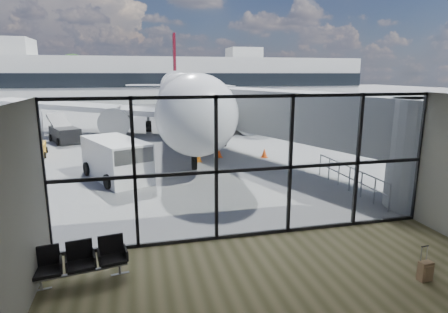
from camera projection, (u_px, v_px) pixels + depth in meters
name	position (u px, v px, depth m)	size (l,w,h in m)	color
ground	(161.00, 113.00, 50.01)	(220.00, 220.00, 0.00)	slate
lounge_shell	(335.00, 209.00, 6.92)	(12.02, 8.01, 4.51)	brown
glass_curtain_wall	(254.00, 168.00, 11.56)	(12.10, 0.12, 4.50)	white
jet_bridge	(302.00, 120.00, 19.29)	(8.00, 16.50, 4.33)	gray
apron_railing	(350.00, 175.00, 16.50)	(0.06, 5.46, 1.11)	gray
far_terminal	(148.00, 79.00, 69.81)	(80.00, 12.20, 11.00)	#B8B8B3
tree_3	(9.00, 76.00, 73.18)	(4.95, 4.95, 7.12)	#382619
tree_4	(41.00, 73.00, 74.43)	(5.61, 5.61, 8.07)	#382619
tree_5	(73.00, 70.00, 75.67)	(6.27, 6.27, 9.03)	#382619
seating_row	(80.00, 259.00, 9.35)	(2.25, 0.99, 1.00)	gray
suitcase	(425.00, 271.00, 9.34)	(0.35, 0.27, 0.91)	#977454
airliner	(181.00, 96.00, 34.35)	(34.19, 39.68, 10.22)	silver
service_van	(117.00, 159.00, 18.32)	(3.59, 4.91, 1.96)	silver
belt_loader	(65.00, 133.00, 28.34)	(3.05, 4.56, 2.00)	black
mobile_stairs	(32.00, 148.00, 23.57)	(1.94, 3.20, 2.13)	orange
traffic_cone_a	(199.00, 158.00, 22.09)	(0.36, 0.36, 0.52)	#DB640B
traffic_cone_b	(219.00, 153.00, 23.25)	(0.40, 0.40, 0.57)	#FF4C0D
traffic_cone_c	(264.00, 153.00, 23.27)	(0.40, 0.40, 0.57)	#EC460C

